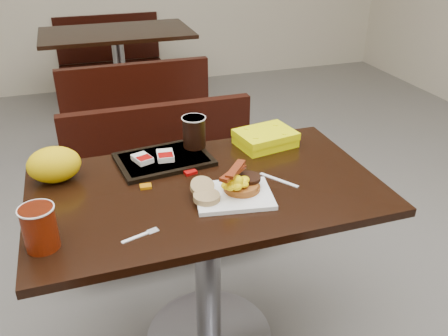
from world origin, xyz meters
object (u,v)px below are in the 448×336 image
object	(u,v)px
coffee_cup_near	(40,228)
hashbrown_sleeve_left	(142,159)
table_near	(208,270)
paper_bag	(54,165)
fork	(135,238)
coffee_cup_far	(194,132)
bench_far_n	(112,57)
bench_near_n	(169,186)
platter	(234,196)
pancake_stack	(242,186)
clamshell	(265,138)
knife	(279,180)
hashbrown_sleeve_right	(165,156)
tray	(164,159)
bench_far_s	(133,106)
table_far	(121,76)

from	to	relation	value
coffee_cup_near	hashbrown_sleeve_left	world-z (taller)	coffee_cup_near
table_near	paper_bag	distance (m)	0.69
fork	coffee_cup_far	xyz separation A→B (m)	(0.32, 0.51, 0.08)
bench_far_n	hashbrown_sleeve_left	bearing A→B (deg)	-93.40
bench_near_n	platter	size ratio (longest dim) A/B	3.97
bench_near_n	platter	bearing A→B (deg)	-85.30
bench_far_n	pancake_stack	size ratio (longest dim) A/B	8.06
table_near	clamshell	xyz separation A→B (m)	(0.32, 0.24, 0.41)
hashbrown_sleeve_left	bench_near_n	bearing A→B (deg)	49.11
table_near	fork	distance (m)	0.52
table_near	knife	xyz separation A→B (m)	(0.26, -0.04, 0.38)
paper_bag	hashbrown_sleeve_right	bearing A→B (deg)	2.67
bench_near_n	coffee_cup_near	distance (m)	1.13
platter	tray	distance (m)	0.37
bench_far_s	bench_far_n	distance (m)	1.40
bench_far_n	coffee_cup_far	xyz separation A→B (m)	(0.04, -3.01, 0.47)
coffee_cup_far	clamshell	distance (m)	0.29
bench_near_n	hashbrown_sleeve_right	bearing A→B (deg)	-101.32
bench_far_s	bench_far_n	size ratio (longest dim) A/B	1.00
table_near	hashbrown_sleeve_left	bearing A→B (deg)	129.26
tray	hashbrown_sleeve_left	bearing A→B (deg)	176.05
pancake_stack	coffee_cup_far	size ratio (longest dim) A/B	1.01
bench_near_n	paper_bag	size ratio (longest dim) A/B	5.46
bench_near_n	hashbrown_sleeve_left	world-z (taller)	hashbrown_sleeve_left
tray	hashbrown_sleeve_left	world-z (taller)	hashbrown_sleeve_left
hashbrown_sleeve_right	coffee_cup_far	size ratio (longest dim) A/B	0.67
bench_far_n	hashbrown_sleeve_right	xyz separation A→B (m)	(-0.10, -3.08, 0.42)
platter	knife	world-z (taller)	platter
bench_far_n	coffee_cup_far	bearing A→B (deg)	-89.31
table_near	coffee_cup_far	distance (m)	0.54
table_far	bench_far_s	world-z (taller)	table_far
table_near	bench_near_n	distance (m)	0.70
table_far	tray	size ratio (longest dim) A/B	3.49
knife	hashbrown_sleeve_right	world-z (taller)	hashbrown_sleeve_right
fork	hashbrown_sleeve_left	size ratio (longest dim) A/B	1.51
pancake_stack	fork	xyz separation A→B (m)	(-0.38, -0.14, -0.03)
clamshell	table_near	bearing A→B (deg)	-153.07
clamshell	paper_bag	world-z (taller)	paper_bag
bench_near_n	pancake_stack	bearing A→B (deg)	-82.63
table_near	bench_near_n	bearing A→B (deg)	90.00
pancake_stack	hashbrown_sleeve_right	xyz separation A→B (m)	(-0.20, 0.30, -0.00)
platter	coffee_cup_near	xyz separation A→B (m)	(-0.60, -0.08, 0.06)
fork	tray	world-z (taller)	tray
bench_far_s	bench_far_n	bearing A→B (deg)	90.00
coffee_cup_far	clamshell	size ratio (longest dim) A/B	0.55
bench_far_n	knife	distance (m)	3.38
hashbrown_sleeve_left	pancake_stack	bearing A→B (deg)	-67.07
bench_near_n	table_far	size ratio (longest dim) A/B	0.83
bench_far_s	platter	xyz separation A→B (m)	(0.07, -2.00, 0.40)
knife	hashbrown_sleeve_right	size ratio (longest dim) A/B	1.89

